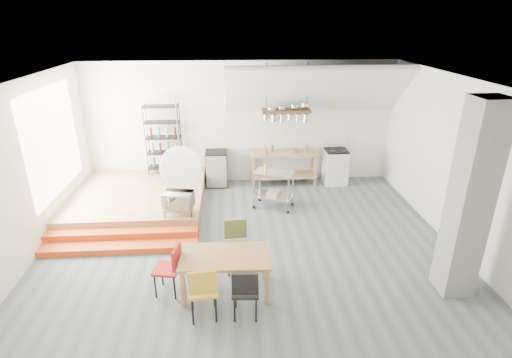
{
  "coord_description": "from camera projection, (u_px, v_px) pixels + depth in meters",
  "views": [
    {
      "loc": [
        -0.32,
        -6.74,
        4.21
      ],
      "look_at": [
        0.2,
        0.8,
        1.12
      ],
      "focal_mm": 28.0,
      "sensor_mm": 36.0,
      "label": 1
    }
  ],
  "objects": [
    {
      "name": "floor",
      "position": [
        249.0,
        247.0,
        7.84
      ],
      "size": [
        8.0,
        8.0,
        0.0
      ],
      "primitive_type": "plane",
      "color": "#4F595C",
      "rests_on": "ground"
    },
    {
      "name": "wall_back",
      "position": [
        241.0,
        124.0,
        10.46
      ],
      "size": [
        8.0,
        0.04,
        3.2
      ],
      "primitive_type": "cube",
      "color": "silver",
      "rests_on": "ground"
    },
    {
      "name": "wall_left",
      "position": [
        20.0,
        177.0,
        6.98
      ],
      "size": [
        0.04,
        7.0,
        3.2
      ],
      "primitive_type": "cube",
      "color": "silver",
      "rests_on": "ground"
    },
    {
      "name": "wall_right",
      "position": [
        460.0,
        166.0,
        7.49
      ],
      "size": [
        0.04,
        7.0,
        3.2
      ],
      "primitive_type": "cube",
      "color": "silver",
      "rests_on": "ground"
    },
    {
      "name": "ceiling",
      "position": [
        247.0,
        82.0,
        6.63
      ],
      "size": [
        8.0,
        7.0,
        0.02
      ],
      "primitive_type": "cube",
      "color": "white",
      "rests_on": "wall_back"
    },
    {
      "name": "slope_ceiling",
      "position": [
        316.0,
        90.0,
        9.67
      ],
      "size": [
        4.4,
        1.44,
        1.32
      ],
      "primitive_type": "cube",
      "rotation": [
        -0.73,
        0.0,
        0.0
      ],
      "color": "white",
      "rests_on": "wall_back"
    },
    {
      "name": "window_pane",
      "position": [
        53.0,
        141.0,
        8.29
      ],
      "size": [
        0.02,
        2.5,
        2.2
      ],
      "primitive_type": "cube",
      "color": "white",
      "rests_on": "wall_left"
    },
    {
      "name": "platform",
      "position": [
        139.0,
        199.0,
        9.45
      ],
      "size": [
        3.0,
        3.0,
        0.4
      ],
      "primitive_type": "cube",
      "color": "olive",
      "rests_on": "ground"
    },
    {
      "name": "step_lower",
      "position": [
        119.0,
        248.0,
        7.7
      ],
      "size": [
        3.0,
        0.35,
        0.13
      ],
      "primitive_type": "cube",
      "color": "#C84917",
      "rests_on": "ground"
    },
    {
      "name": "step_upper",
      "position": [
        123.0,
        236.0,
        8.0
      ],
      "size": [
        3.0,
        0.35,
        0.27
      ],
      "primitive_type": "cube",
      "color": "#C84917",
      "rests_on": "ground"
    },
    {
      "name": "concrete_column",
      "position": [
        470.0,
        202.0,
        6.06
      ],
      "size": [
        0.5,
        0.5,
        3.2
      ],
      "primitive_type": "cube",
      "color": "slate",
      "rests_on": "ground"
    },
    {
      "name": "kitchen_counter",
      "position": [
        284.0,
        162.0,
        10.58
      ],
      "size": [
        1.8,
        0.6,
        0.91
      ],
      "color": "olive",
      "rests_on": "ground"
    },
    {
      "name": "stove",
      "position": [
        335.0,
        166.0,
        10.73
      ],
      "size": [
        0.6,
        0.6,
        1.18
      ],
      "color": "white",
      "rests_on": "ground"
    },
    {
      "name": "pot_rack",
      "position": [
        287.0,
        114.0,
        9.86
      ],
      "size": [
        1.2,
        0.5,
        1.43
      ],
      "color": "#3E2919",
      "rests_on": "ceiling"
    },
    {
      "name": "wire_shelving",
      "position": [
        163.0,
        138.0,
        10.16
      ],
      "size": [
        0.88,
        0.38,
        1.8
      ],
      "color": "black",
      "rests_on": "platform"
    },
    {
      "name": "microwave_shelf",
      "position": [
        179.0,
        208.0,
        8.24
      ],
      "size": [
        0.6,
        0.4,
        0.16
      ],
      "color": "olive",
      "rests_on": "platform"
    },
    {
      "name": "paper_lantern",
      "position": [
        181.0,
        167.0,
        5.75
      ],
      "size": [
        0.6,
        0.6,
        0.6
      ],
      "primitive_type": "sphere",
      "color": "white",
      "rests_on": "ceiling"
    },
    {
      "name": "dining_table",
      "position": [
        225.0,
        259.0,
        6.38
      ],
      "size": [
        1.46,
        0.85,
        0.68
      ],
      "rotation": [
        0.0,
        0.0,
        -0.03
      ],
      "color": "#976537",
      "rests_on": "ground"
    },
    {
      "name": "chair_mustard",
      "position": [
        203.0,
        289.0,
        5.78
      ],
      "size": [
        0.46,
        0.46,
        0.92
      ],
      "rotation": [
        0.0,
        0.0,
        3.25
      ],
      "color": "#B98D1F",
      "rests_on": "ground"
    },
    {
      "name": "chair_black",
      "position": [
        245.0,
        289.0,
        5.82
      ],
      "size": [
        0.42,
        0.42,
        0.87
      ],
      "rotation": [
        0.0,
        0.0,
        3.07
      ],
      "color": "black",
      "rests_on": "ground"
    },
    {
      "name": "chair_olive",
      "position": [
        236.0,
        241.0,
        7.01
      ],
      "size": [
        0.45,
        0.45,
        0.91
      ],
      "rotation": [
        0.0,
        0.0,
        0.08
      ],
      "color": "#57632F",
      "rests_on": "ground"
    },
    {
      "name": "chair_red",
      "position": [
        171.0,
        266.0,
        6.37
      ],
      "size": [
        0.47,
        0.47,
        0.87
      ],
      "rotation": [
        0.0,
        0.0,
        -1.77
      ],
      "color": "#B31919",
      "rests_on": "ground"
    },
    {
      "name": "rolling_cart",
      "position": [
        274.0,
        185.0,
        9.28
      ],
      "size": [
        1.01,
        0.8,
        0.89
      ],
      "rotation": [
        0.0,
        0.0,
        -0.4
      ],
      "color": "silver",
      "rests_on": "ground"
    },
    {
      "name": "mini_fridge",
      "position": [
        217.0,
        168.0,
        10.57
      ],
      "size": [
        0.55,
        0.55,
        0.94
      ],
      "primitive_type": "cube",
      "color": "black",
      "rests_on": "ground"
    },
    {
      "name": "microwave",
      "position": [
        178.0,
        200.0,
        8.17
      ],
      "size": [
        0.66,
        0.51,
        0.33
      ],
      "primitive_type": "imported",
      "rotation": [
        0.0,
        0.0,
        -0.2
      ],
      "color": "beige",
      "rests_on": "microwave_shelf"
    },
    {
      "name": "bowl",
      "position": [
        296.0,
        151.0,
        10.44
      ],
      "size": [
        0.26,
        0.26,
        0.05
      ],
      "primitive_type": "imported",
      "rotation": [
        0.0,
        0.0,
        -0.36
      ],
      "color": "silver",
      "rests_on": "kitchen_counter"
    }
  ]
}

